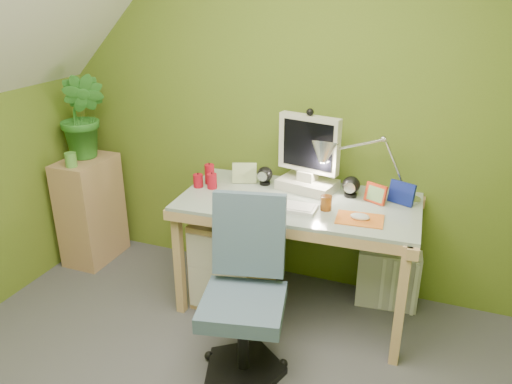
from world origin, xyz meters
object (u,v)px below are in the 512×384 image
(desk_lamp, at_px, (386,154))
(task_chair, at_px, (243,306))
(side_ledge, at_px, (91,210))
(potted_plant, at_px, (83,116))
(desk, at_px, (297,255))
(radiator, at_px, (388,278))
(monitor, at_px, (309,149))

(desk_lamp, distance_m, task_chair, 1.17)
(side_ledge, distance_m, potted_plant, 0.69)
(desk, distance_m, radiator, 0.61)
(side_ledge, bearing_deg, potted_plant, 90.00)
(desk_lamp, relative_size, side_ledge, 0.72)
(task_chair, bearing_deg, monitor, 72.10)
(side_ledge, relative_size, radiator, 2.05)
(side_ledge, bearing_deg, radiator, 4.49)
(monitor, relative_size, potted_plant, 0.86)
(monitor, height_order, desk_lamp, desk_lamp)
(desk, distance_m, task_chair, 0.67)
(desk_lamp, bearing_deg, side_ledge, -164.94)
(task_chair, distance_m, radiator, 1.11)
(potted_plant, bearing_deg, side_ledge, -90.00)
(side_ledge, distance_m, task_chair, 1.67)
(desk, height_order, monitor, monitor)
(desk, height_order, task_chair, task_chair)
(monitor, bearing_deg, potted_plant, -165.94)
(potted_plant, height_order, task_chair, potted_plant)
(potted_plant, bearing_deg, radiator, 3.14)
(task_chair, bearing_deg, desk, 70.63)
(potted_plant, bearing_deg, monitor, 2.39)
(potted_plant, xyz_separation_m, radiator, (2.11, 0.12, -0.88))
(desk, distance_m, monitor, 0.65)
(monitor, relative_size, side_ledge, 0.67)
(potted_plant, xyz_separation_m, task_chair, (1.50, -0.78, -0.65))
(desk_lamp, xyz_separation_m, radiator, (0.08, 0.05, -0.83))
(monitor, xyz_separation_m, side_ledge, (-1.58, -0.12, -0.61))
(desk_lamp, relative_size, potted_plant, 0.93)
(task_chair, xyz_separation_m, radiator, (0.62, 0.90, -0.23))
(desk_lamp, xyz_separation_m, potted_plant, (-2.03, -0.07, 0.05))
(desk_lamp, bearing_deg, radiator, 42.42)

